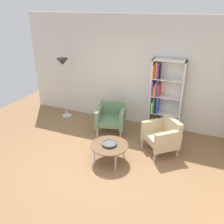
# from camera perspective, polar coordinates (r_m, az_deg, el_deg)

# --- Properties ---
(ground_plane) EXTENTS (8.32, 8.32, 0.00)m
(ground_plane) POSITION_cam_1_polar(r_m,az_deg,el_deg) (5.13, -4.68, -13.19)
(ground_plane) COLOR olive
(plaster_back_panel) EXTENTS (6.40, 0.12, 2.90)m
(plaster_back_panel) POSITION_cam_1_polar(r_m,az_deg,el_deg) (6.56, 4.89, 9.52)
(plaster_back_panel) COLOR silver
(plaster_back_panel) RESTS_ON ground_plane
(bookshelf_tall) EXTENTS (0.80, 0.30, 1.90)m
(bookshelf_tall) POSITION_cam_1_polar(r_m,az_deg,el_deg) (6.31, 11.92, 3.36)
(bookshelf_tall) COLOR silver
(bookshelf_tall) RESTS_ON ground_plane
(coffee_table_low) EXTENTS (0.80, 0.80, 0.40)m
(coffee_table_low) POSITION_cam_1_polar(r_m,az_deg,el_deg) (5.13, -0.62, -8.06)
(coffee_table_low) COLOR brown
(coffee_table_low) RESTS_ON ground_plane
(decorative_bowl) EXTENTS (0.32, 0.32, 0.05)m
(decorative_bowl) POSITION_cam_1_polar(r_m,az_deg,el_deg) (5.09, -0.62, -7.45)
(decorative_bowl) COLOR #4C4C51
(decorative_bowl) RESTS_ON coffee_table_low
(armchair_spare_guest) EXTENTS (0.84, 0.80, 0.78)m
(armchair_spare_guest) POSITION_cam_1_polar(r_m,az_deg,el_deg) (6.28, -0.20, -1.14)
(armchair_spare_guest) COLOR slate
(armchair_spare_guest) RESTS_ON ground_plane
(armchair_near_window) EXTENTS (0.95, 0.95, 0.78)m
(armchair_near_window) POSITION_cam_1_polar(r_m,az_deg,el_deg) (5.56, 11.96, -5.37)
(armchair_near_window) COLOR #C6B289
(armchair_near_window) RESTS_ON ground_plane
(floor_lamp_torchiere) EXTENTS (0.32, 0.32, 1.74)m
(floor_lamp_torchiere) POSITION_cam_1_polar(r_m,az_deg,el_deg) (6.96, -11.51, 9.97)
(floor_lamp_torchiere) COLOR silver
(floor_lamp_torchiere) RESTS_ON ground_plane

